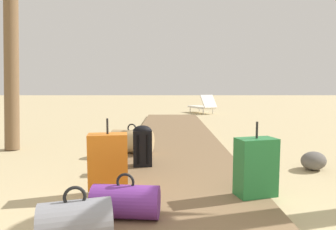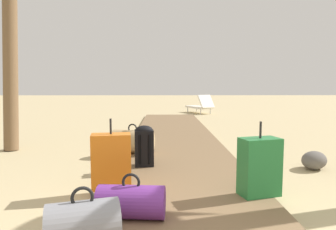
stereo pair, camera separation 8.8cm
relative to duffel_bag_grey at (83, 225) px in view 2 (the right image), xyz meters
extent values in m
plane|color=tan|center=(0.82, 3.36, -0.26)|extent=(60.00, 60.00, 0.00)
cube|color=brown|center=(0.82, 4.44, -0.22)|extent=(1.84, 10.75, 0.08)
cylinder|color=slate|center=(0.00, 0.00, 0.00)|extent=(0.59, 0.48, 0.35)
torus|color=black|center=(0.00, 0.00, 0.20)|extent=(0.16, 0.07, 0.16)
cylinder|color=tan|center=(0.04, 3.12, 0.02)|extent=(0.77, 0.57, 0.40)
torus|color=black|center=(0.04, 3.12, 0.25)|extent=(0.16, 0.07, 0.16)
cube|color=black|center=(0.30, 2.26, 0.09)|extent=(0.29, 0.24, 0.52)
ellipsoid|color=black|center=(0.30, 2.26, 0.35)|extent=(0.28, 0.22, 0.13)
cylinder|color=black|center=(0.24, 2.15, 0.09)|extent=(0.04, 0.04, 0.42)
cylinder|color=black|center=(0.37, 2.16, 0.09)|extent=(0.04, 0.04, 0.42)
cylinder|color=#6B2D84|center=(0.29, 0.50, -0.03)|extent=(0.62, 0.34, 0.29)
torus|color=black|center=(0.29, 0.50, 0.15)|extent=(0.17, 0.04, 0.16)
cube|color=orange|center=(-0.02, 1.30, 0.14)|extent=(0.47, 0.30, 0.63)
cylinder|color=black|center=(-0.02, 1.30, 0.54)|extent=(0.02, 0.02, 0.17)
cube|color=#237538|center=(1.60, 1.05, 0.13)|extent=(0.46, 0.34, 0.62)
cylinder|color=black|center=(1.60, 1.05, 0.53)|extent=(0.02, 0.02, 0.18)
cylinder|color=brown|center=(-2.34, 3.87, 1.89)|extent=(0.27, 0.61, 4.31)
cube|color=white|center=(2.13, 11.32, 0.00)|extent=(1.13, 1.52, 0.08)
cube|color=white|center=(2.38, 10.78, 0.28)|extent=(0.72, 0.64, 0.55)
cylinder|color=silver|center=(1.68, 11.73, -0.15)|extent=(0.04, 0.04, 0.22)
cylinder|color=silver|center=(2.11, 11.93, -0.15)|extent=(0.04, 0.04, 0.22)
cylinder|color=silver|center=(2.15, 10.71, -0.15)|extent=(0.04, 0.04, 0.22)
cylinder|color=silver|center=(2.58, 10.92, -0.15)|extent=(0.04, 0.04, 0.22)
ellipsoid|color=#5B5651|center=(2.83, 2.32, -0.12)|extent=(0.55, 0.53, 0.27)
camera|label=1|loc=(0.67, -2.12, 1.01)|focal=32.74mm
camera|label=2|loc=(0.58, -2.12, 1.01)|focal=32.74mm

